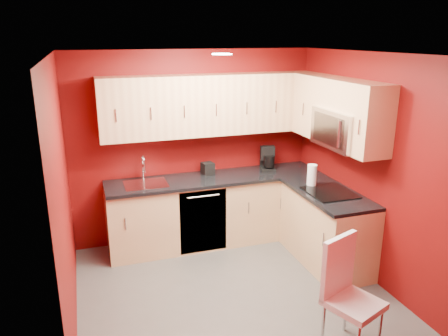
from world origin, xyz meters
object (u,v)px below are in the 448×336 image
microwave (343,129)px  paper_towel (312,175)px  sink (145,181)px  coffee_maker (268,159)px  dining_chair (354,298)px  napkin_holder (208,169)px

microwave → paper_towel: size_ratio=2.86×
microwave → sink: microwave is taller
microwave → paper_towel: microwave is taller
microwave → coffee_maker: size_ratio=2.41×
sink → dining_chair: bearing=-59.8°
coffee_maker → dining_chair: (-0.27, -2.46, -0.56)m
coffee_maker → paper_towel: size_ratio=1.19×
coffee_maker → napkin_holder: bearing=-169.6°
dining_chair → sink: bearing=99.0°
paper_towel → dining_chair: size_ratio=0.26×
microwave → dining_chair: bearing=-116.4°
microwave → coffee_maker: microwave is taller
napkin_holder → paper_towel: size_ratio=0.60×
coffee_maker → dining_chair: coffee_maker is taller
sink → coffee_maker: 1.67m
sink → napkin_holder: (0.84, 0.12, 0.04)m
coffee_maker → dining_chair: 2.53m
dining_chair → napkin_holder: bearing=81.4°
sink → napkin_holder: bearing=8.0°
microwave → paper_towel: 0.71m
paper_towel → dining_chair: 1.84m
coffee_maker → paper_towel: 0.81m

